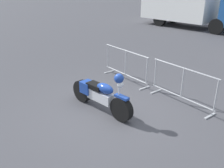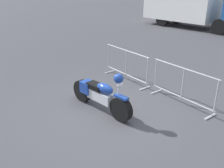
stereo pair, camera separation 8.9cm
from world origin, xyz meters
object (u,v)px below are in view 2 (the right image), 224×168
Objects in this scene: crowd_barrier_far at (183,86)px; parked_car_maroon at (223,10)px; crowd_barrier_near at (126,65)px; box_truck at (193,4)px; pedestrian at (216,15)px; motorcycle at (100,94)px; parked_car_red at (196,7)px.

crowd_barrier_far is 0.52× the size of parked_car_maroon.
crowd_barrier_near is at bearing 180.00° from crowd_barrier_far.
pedestrian is at bearing 38.20° from box_truck.
parked_car_maroon is at bearing 18.70° from pedestrian.
box_truck reaches higher than pedestrian.
motorcycle is 14.11m from pedestrian.
box_truck is at bearing -150.06° from parked_car_red.
box_truck is (-5.63, 12.25, 1.17)m from motorcycle.
motorcycle is 1.02× the size of crowd_barrier_far.
crowd_barrier_near is 11.88m from pedestrian.
motorcycle reaches higher than crowd_barrier_far.
motorcycle reaches higher than crowd_barrier_near.
box_truck is 1.80m from pedestrian.
parked_car_red is at bearing 115.42° from box_truck.
crowd_barrier_near is at bearing -168.31° from pedestrian.
parked_car_red is at bearing 39.86° from pedestrian.
crowd_barrier_far is at bearing -62.06° from box_truck.
crowd_barrier_far is at bearing -148.47° from parked_car_red.
parked_car_red reaches higher than motorcycle.
box_truck is at bearing -172.52° from parked_car_maroon.
parked_car_maroon is at bearing 108.24° from crowd_barrier_near.
box_truck reaches higher than crowd_barrier_far.
crowd_barrier_far is 12.36m from box_truck.
parked_car_maroon is (-6.54, 18.32, 0.23)m from motorcycle.
crowd_barrier_far is (2.31, 0.00, 0.00)m from crowd_barrier_near.
motorcycle is 2.29m from crowd_barrier_near.
parked_car_red reaches higher than crowd_barrier_far.
parked_car_red is at bearing 111.95° from motorcycle.
motorcycle is 13.53m from box_truck.
pedestrian is (-3.29, 11.41, 0.37)m from crowd_barrier_near.
crowd_barrier_near is at bearing -154.54° from parked_car_red.
crowd_barrier_near is at bearing -162.75° from parked_car_maroon.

